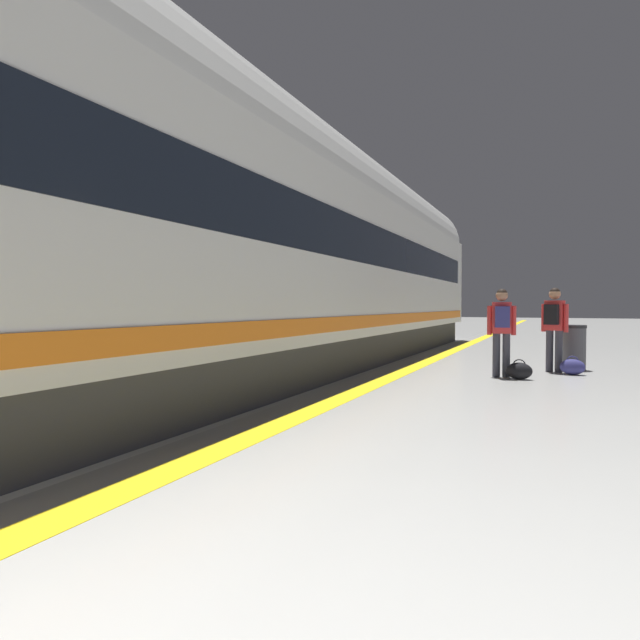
{
  "coord_description": "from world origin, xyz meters",
  "views": [
    {
      "loc": [
        1.61,
        0.9,
        1.31
      ],
      "look_at": [
        -1.23,
        7.04,
        1.12
      ],
      "focal_mm": 29.05,
      "sensor_mm": 36.0,
      "label": 1
    }
  ],
  "objects_px": {
    "duffel_bag_near": "(572,367)",
    "passenger_mid": "(502,325)",
    "duffel_bag_mid": "(519,371)",
    "high_speed_train": "(138,210)",
    "passenger_near": "(554,322)",
    "waste_bin": "(574,347)"
  },
  "relations": [
    {
      "from": "high_speed_train",
      "to": "duffel_bag_mid",
      "type": "relative_size",
      "value": 71.58
    },
    {
      "from": "passenger_near",
      "to": "duffel_bag_mid",
      "type": "relative_size",
      "value": 3.76
    },
    {
      "from": "passenger_near",
      "to": "duffel_bag_mid",
      "type": "xyz_separation_m",
      "value": [
        -0.54,
        -1.35,
        -0.83
      ]
    },
    {
      "from": "passenger_near",
      "to": "passenger_mid",
      "type": "height_order",
      "value": "passenger_near"
    },
    {
      "from": "high_speed_train",
      "to": "duffel_bag_mid",
      "type": "distance_m",
      "value": 6.77
    },
    {
      "from": "high_speed_train",
      "to": "passenger_near",
      "type": "height_order",
      "value": "high_speed_train"
    },
    {
      "from": "duffel_bag_near",
      "to": "passenger_mid",
      "type": "xyz_separation_m",
      "value": [
        -1.18,
        -0.89,
        0.8
      ]
    },
    {
      "from": "passenger_mid",
      "to": "duffel_bag_mid",
      "type": "xyz_separation_m",
      "value": [
        0.32,
        -0.16,
        -0.8
      ]
    },
    {
      "from": "passenger_near",
      "to": "duffel_bag_near",
      "type": "relative_size",
      "value": 3.76
    },
    {
      "from": "duffel_bag_mid",
      "to": "waste_bin",
      "type": "xyz_separation_m",
      "value": [
        0.91,
        1.94,
        0.3
      ]
    },
    {
      "from": "passenger_near",
      "to": "waste_bin",
      "type": "bearing_deg",
      "value": 57.84
    },
    {
      "from": "high_speed_train",
      "to": "waste_bin",
      "type": "height_order",
      "value": "high_speed_train"
    },
    {
      "from": "duffel_bag_near",
      "to": "duffel_bag_mid",
      "type": "distance_m",
      "value": 1.36
    },
    {
      "from": "duffel_bag_near",
      "to": "duffel_bag_mid",
      "type": "relative_size",
      "value": 1.0
    },
    {
      "from": "high_speed_train",
      "to": "passenger_mid",
      "type": "bearing_deg",
      "value": 52.09
    },
    {
      "from": "high_speed_train",
      "to": "duffel_bag_mid",
      "type": "bearing_deg",
      "value": 48.95
    },
    {
      "from": "duffel_bag_near",
      "to": "passenger_mid",
      "type": "relative_size",
      "value": 0.27
    },
    {
      "from": "duffel_bag_near",
      "to": "waste_bin",
      "type": "bearing_deg",
      "value": 87.18
    },
    {
      "from": "duffel_bag_mid",
      "to": "passenger_mid",
      "type": "bearing_deg",
      "value": 153.38
    },
    {
      "from": "duffel_bag_near",
      "to": "passenger_mid",
      "type": "distance_m",
      "value": 1.69
    },
    {
      "from": "passenger_mid",
      "to": "duffel_bag_near",
      "type": "bearing_deg",
      "value": 37.02
    },
    {
      "from": "passenger_near",
      "to": "passenger_mid",
      "type": "relative_size",
      "value": 1.03
    }
  ]
}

